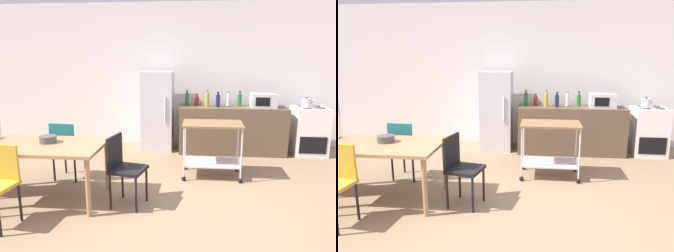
# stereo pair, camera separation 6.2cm
# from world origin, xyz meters

# --- Properties ---
(ground_plane) EXTENTS (12.00, 12.00, 0.00)m
(ground_plane) POSITION_xyz_m (0.00, 0.00, 0.00)
(ground_plane) COLOR #8C7051
(back_wall) EXTENTS (8.40, 0.12, 2.90)m
(back_wall) POSITION_xyz_m (0.00, 3.20, 1.45)
(back_wall) COLOR silver
(back_wall) RESTS_ON ground_plane
(kitchen_counter) EXTENTS (2.00, 0.64, 0.90)m
(kitchen_counter) POSITION_xyz_m (0.90, 2.60, 0.45)
(kitchen_counter) COLOR brown
(kitchen_counter) RESTS_ON ground_plane
(dining_table) EXTENTS (1.50, 0.90, 0.75)m
(dining_table) POSITION_xyz_m (-1.68, 0.20, 0.67)
(dining_table) COLOR #A37A51
(dining_table) RESTS_ON ground_plane
(chair_black) EXTENTS (0.47, 0.47, 0.89)m
(chair_black) POSITION_xyz_m (-0.65, 0.16, 0.52)
(chair_black) COLOR black
(chair_black) RESTS_ON ground_plane
(chair_teal) EXTENTS (0.44, 0.44, 0.89)m
(chair_teal) POSITION_xyz_m (-1.69, 0.90, 0.52)
(chair_teal) COLOR #1E666B
(chair_teal) RESTS_ON ground_plane
(stove_oven) EXTENTS (0.60, 0.61, 0.92)m
(stove_oven) POSITION_xyz_m (2.35, 2.62, 0.45)
(stove_oven) COLOR white
(stove_oven) RESTS_ON ground_plane
(refrigerator) EXTENTS (0.60, 0.63, 1.55)m
(refrigerator) POSITION_xyz_m (-0.55, 2.70, 0.78)
(refrigerator) COLOR silver
(refrigerator) RESTS_ON ground_plane
(kitchen_cart) EXTENTS (0.91, 0.57, 0.85)m
(kitchen_cart) POSITION_xyz_m (0.48, 1.26, 0.57)
(kitchen_cart) COLOR brown
(kitchen_cart) RESTS_ON ground_plane
(bottle_soda) EXTENTS (0.07, 0.07, 0.30)m
(bottle_soda) POSITION_xyz_m (0.03, 2.62, 1.03)
(bottle_soda) COLOR #1E6628
(bottle_soda) RESTS_ON kitchen_counter
(bottle_wine) EXTENTS (0.08, 0.08, 0.23)m
(bottle_wine) POSITION_xyz_m (0.22, 2.61, 1.00)
(bottle_wine) COLOR maroon
(bottle_wine) RESTS_ON kitchen_counter
(bottle_sesame_oil) EXTENTS (0.07, 0.07, 0.30)m
(bottle_sesame_oil) POSITION_xyz_m (0.42, 2.59, 1.03)
(bottle_sesame_oil) COLOR gold
(bottle_sesame_oil) RESTS_ON kitchen_counter
(bottle_hot_sauce) EXTENTS (0.08, 0.08, 0.29)m
(bottle_hot_sauce) POSITION_xyz_m (0.62, 2.51, 1.02)
(bottle_hot_sauce) COLOR navy
(bottle_hot_sauce) RESTS_ON kitchen_counter
(bottle_olive_oil) EXTENTS (0.06, 0.06, 0.27)m
(bottle_olive_oil) POSITION_xyz_m (0.82, 2.65, 1.02)
(bottle_olive_oil) COLOR silver
(bottle_olive_oil) RESTS_ON kitchen_counter
(bottle_sparkling_water) EXTENTS (0.08, 0.08, 0.29)m
(bottle_sparkling_water) POSITION_xyz_m (1.04, 2.68, 1.02)
(bottle_sparkling_water) COLOR #1E6628
(bottle_sparkling_water) RESTS_ON kitchen_counter
(microwave) EXTENTS (0.46, 0.35, 0.26)m
(microwave) POSITION_xyz_m (1.45, 2.54, 1.03)
(microwave) COLOR silver
(microwave) RESTS_ON kitchen_counter
(fruit_bowl) EXTENTS (0.22, 0.22, 0.09)m
(fruit_bowl) POSITION_xyz_m (-1.66, 0.28, 0.79)
(fruit_bowl) COLOR #4C4C4C
(fruit_bowl) RESTS_ON dining_table
(kettle) EXTENTS (0.24, 0.17, 0.19)m
(kettle) POSITION_xyz_m (2.23, 2.52, 1.00)
(kettle) COLOR silver
(kettle) RESTS_ON stove_oven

